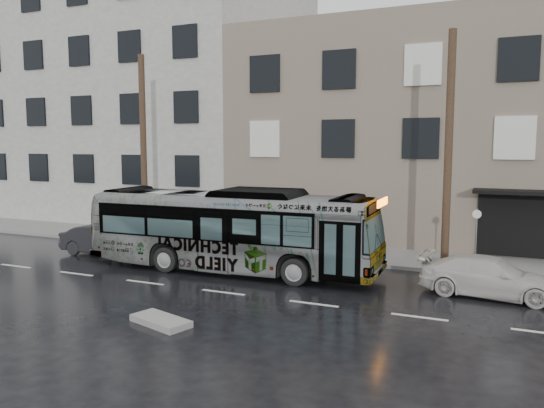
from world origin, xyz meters
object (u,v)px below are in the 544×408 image
at_px(sign_post, 476,240).
at_px(dark_sedan, 105,240).
at_px(utility_pole_front, 448,152).
at_px(utility_pole_rear, 144,150).
at_px(bus, 231,230).
at_px(white_sedan, 490,277).

height_order(sign_post, dark_sedan, sign_post).
relative_size(utility_pole_front, dark_sedan, 2.17).
xyz_separation_m(utility_pole_rear, sign_post, (15.10, 0.00, -3.30)).
distance_m(utility_pole_rear, dark_sedan, 4.77).
distance_m(utility_pole_rear, bus, 7.60).
bearing_deg(bus, utility_pole_rear, 63.78).
relative_size(bus, white_sedan, 2.62).
xyz_separation_m(utility_pole_front, dark_sedan, (-14.22, -2.64, -3.97)).
bearing_deg(bus, utility_pole_front, -70.24).
xyz_separation_m(utility_pole_front, utility_pole_rear, (-14.00, 0.00, 0.00)).
height_order(utility_pole_front, sign_post, utility_pole_front).
xyz_separation_m(bus, dark_sedan, (-6.53, 0.31, -0.94)).
bearing_deg(dark_sedan, sign_post, -79.64).
bearing_deg(white_sedan, utility_pole_rear, 85.42).
bearing_deg(utility_pole_front, bus, -159.04).
distance_m(sign_post, dark_sedan, 15.56).
relative_size(white_sedan, dark_sedan, 1.07).
bearing_deg(dark_sedan, utility_pole_rear, -4.24).
bearing_deg(bus, dark_sedan, 86.09).
relative_size(utility_pole_rear, sign_post, 3.75).
height_order(utility_pole_front, utility_pole_rear, same).
relative_size(utility_pole_rear, dark_sedan, 2.17).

